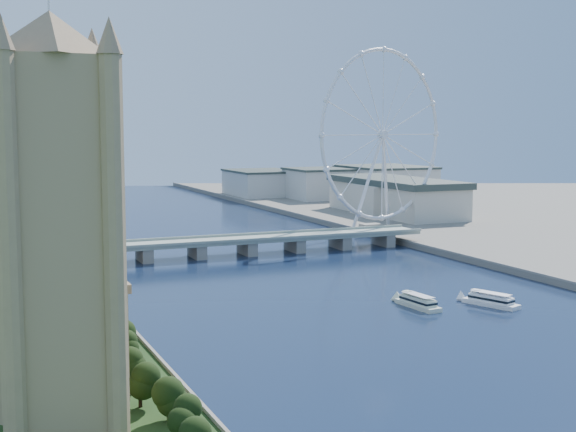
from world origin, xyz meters
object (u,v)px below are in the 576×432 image
london_eye (383,135)px  tour_boat_near (418,308)px  tour_boat_far (491,306)px  victoria_tower (55,212)px

london_eye → tour_boat_near: (-102.55, -211.09, -67.52)m
tour_boat_near → tour_boat_far: size_ratio=0.98×
london_eye → tour_boat_far: 241.64m
tour_boat_far → london_eye: bearing=51.4°
victoria_tower → tour_boat_far: (181.88, 79.88, -54.49)m
tour_boat_near → tour_boat_far: (29.46, -9.11, 0.00)m
london_eye → tour_boat_far: bearing=-108.4°
victoria_tower → london_eye: london_eye is taller
london_eye → tour_boat_near: 244.20m
victoria_tower → tour_boat_far: 205.99m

